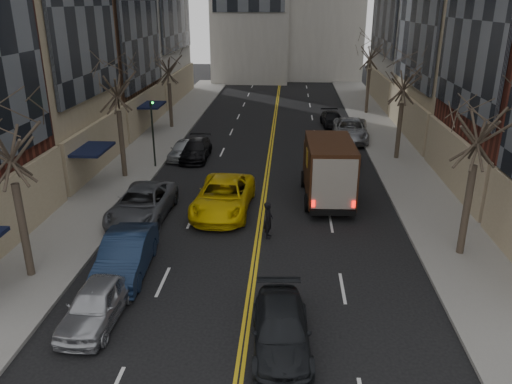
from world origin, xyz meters
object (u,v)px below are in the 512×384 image
at_px(observer_sedan, 281,330).
at_px(pedestrian, 268,220).
at_px(ups_truck, 328,170).
at_px(taxi, 223,196).

height_order(observer_sedan, pedestrian, pedestrian).
distance_m(ups_truck, taxi, 5.91).
height_order(ups_truck, pedestrian, ups_truck).
xyz_separation_m(ups_truck, observer_sedan, (-2.28, -12.81, -1.10)).
xyz_separation_m(taxi, pedestrian, (2.46, -2.93, 0.05)).
height_order(ups_truck, observer_sedan, ups_truck).
bearing_deg(observer_sedan, taxi, 102.96).
bearing_deg(ups_truck, taxi, -161.64).
bearing_deg(observer_sedan, pedestrian, 91.81).
bearing_deg(pedestrian, ups_truck, -27.60).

